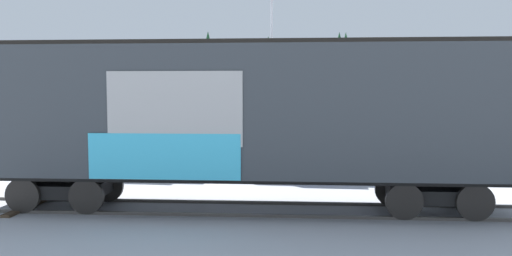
# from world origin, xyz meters

# --- Properties ---
(ground_plane) EXTENTS (260.00, 260.00, 0.00)m
(ground_plane) POSITION_xyz_m (0.00, 0.00, 0.00)
(ground_plane) COLOR #B2B5BC
(track) EXTENTS (60.02, 3.34, 0.08)m
(track) POSITION_xyz_m (4.27, 0.07, 0.04)
(track) COLOR #4C4742
(track) RESTS_ON ground_plane
(freight_car) EXTENTS (14.73, 3.27, 4.52)m
(freight_car) POSITION_xyz_m (1.48, -0.00, 2.59)
(freight_car) COLOR #33383D
(freight_car) RESTS_ON ground_plane
(flagpole) EXTENTS (0.72, 1.47, 9.05)m
(flagpole) POSITION_xyz_m (1.61, 11.57, 5.87)
(flagpole) COLOR silver
(flagpole) RESTS_ON ground_plane
(hillside) EXTENTS (112.85, 33.71, 13.21)m
(hillside) POSITION_xyz_m (-0.00, 76.94, 4.29)
(hillside) COLOR silver
(hillside) RESTS_ON ground_plane
(parked_car_white) EXTENTS (4.41, 2.01, 1.53)m
(parked_car_white) POSITION_xyz_m (-3.12, 4.90, 0.78)
(parked_car_white) COLOR silver
(parked_car_white) RESTS_ON ground_plane
(parked_car_blue) EXTENTS (4.79, 2.05, 1.76)m
(parked_car_blue) POSITION_xyz_m (3.21, 4.96, 0.86)
(parked_car_blue) COLOR navy
(parked_car_blue) RESTS_ON ground_plane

